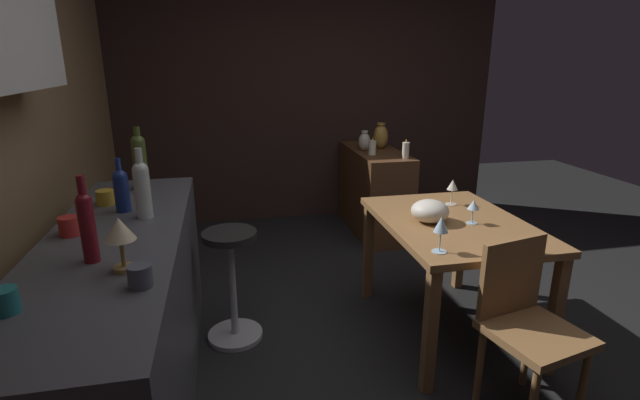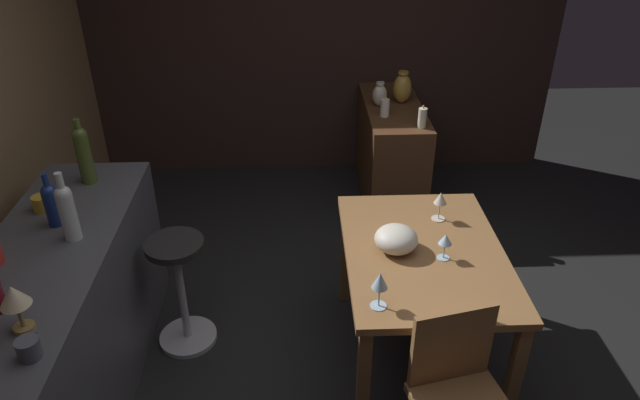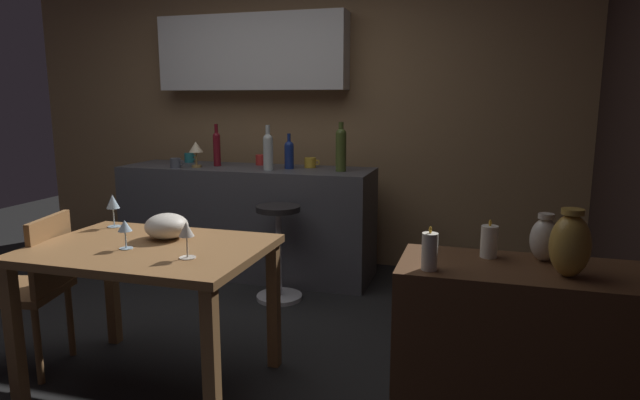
# 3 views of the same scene
# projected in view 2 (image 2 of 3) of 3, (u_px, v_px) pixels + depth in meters

# --- Properties ---
(ground_plane) EXTENTS (9.00, 9.00, 0.00)m
(ground_plane) POSITION_uv_depth(u_px,v_px,m) (360.00, 369.00, 3.25)
(ground_plane) COLOR black
(wall_side_right) EXTENTS (0.10, 4.40, 2.60)m
(wall_side_right) POSITION_uv_depth(u_px,v_px,m) (298.00, 24.00, 4.77)
(wall_side_right) COLOR #33231E
(wall_side_right) RESTS_ON ground_plane
(dining_table) EXTENTS (1.13, 0.82, 0.74)m
(dining_table) POSITION_uv_depth(u_px,v_px,m) (423.00, 266.00, 3.02)
(dining_table) COLOR olive
(dining_table) RESTS_ON ground_plane
(kitchen_counter) EXTENTS (2.10, 0.60, 0.90)m
(kitchen_counter) POSITION_uv_depth(u_px,v_px,m) (55.00, 344.00, 2.80)
(kitchen_counter) COLOR #4C4C51
(kitchen_counter) RESTS_ON ground_plane
(sideboard_cabinet) EXTENTS (1.10, 0.44, 0.82)m
(sideboard_cabinet) POSITION_uv_depth(u_px,v_px,m) (391.00, 153.00, 4.70)
(sideboard_cabinet) COLOR #56351E
(sideboard_cabinet) RESTS_ON ground_plane
(chair_near_window) EXTENTS (0.48, 0.48, 0.85)m
(chair_near_window) POSITION_uv_depth(u_px,v_px,m) (459.00, 394.00, 2.50)
(chair_near_window) COLOR olive
(chair_near_window) RESTS_ON ground_plane
(bar_stool) EXTENTS (0.34, 0.34, 0.70)m
(bar_stool) POSITION_uv_depth(u_px,v_px,m) (181.00, 290.00, 3.27)
(bar_stool) COLOR #262323
(bar_stool) RESTS_ON ground_plane
(wine_glass_left) EXTENTS (0.08, 0.08, 0.19)m
(wine_glass_left) POSITION_uv_depth(u_px,v_px,m) (380.00, 282.00, 2.53)
(wine_glass_left) COLOR silver
(wine_glass_left) RESTS_ON dining_table
(wine_glass_right) EXTENTS (0.08, 0.08, 0.17)m
(wine_glass_right) POSITION_uv_depth(u_px,v_px,m) (440.00, 199.00, 3.17)
(wine_glass_right) COLOR silver
(wine_glass_right) RESTS_ON dining_table
(wine_glass_center) EXTENTS (0.07, 0.07, 0.14)m
(wine_glass_center) POSITION_uv_depth(u_px,v_px,m) (445.00, 240.00, 2.86)
(wine_glass_center) COLOR silver
(wine_glass_center) RESTS_ON dining_table
(fruit_bowl) EXTENTS (0.22, 0.22, 0.13)m
(fruit_bowl) POSITION_uv_depth(u_px,v_px,m) (396.00, 239.00, 2.94)
(fruit_bowl) COLOR beige
(fruit_bowl) RESTS_ON dining_table
(wine_bottle_cobalt) EXTENTS (0.08, 0.08, 0.28)m
(wine_bottle_cobalt) POSITION_uv_depth(u_px,v_px,m) (51.00, 203.00, 2.83)
(wine_bottle_cobalt) COLOR navy
(wine_bottle_cobalt) RESTS_ON kitchen_counter
(wine_bottle_clear) EXTENTS (0.08, 0.08, 0.35)m
(wine_bottle_clear) POSITION_uv_depth(u_px,v_px,m) (67.00, 210.00, 2.70)
(wine_bottle_clear) COLOR silver
(wine_bottle_clear) RESTS_ON kitchen_counter
(wine_bottle_olive) EXTENTS (0.08, 0.08, 0.38)m
(wine_bottle_olive) POSITION_uv_depth(u_px,v_px,m) (83.00, 153.00, 3.17)
(wine_bottle_olive) COLOR #475623
(wine_bottle_olive) RESTS_ON kitchen_counter
(cup_slate) EXTENTS (0.12, 0.08, 0.08)m
(cup_slate) POSITION_uv_depth(u_px,v_px,m) (29.00, 348.00, 2.10)
(cup_slate) COLOR #515660
(cup_slate) RESTS_ON kitchen_counter
(cup_mustard) EXTENTS (0.13, 0.10, 0.08)m
(cup_mustard) POSITION_uv_depth(u_px,v_px,m) (42.00, 203.00, 2.99)
(cup_mustard) COLOR gold
(cup_mustard) RESTS_ON kitchen_counter
(counter_lamp) EXTENTS (0.11, 0.11, 0.21)m
(counter_lamp) POSITION_uv_depth(u_px,v_px,m) (14.00, 299.00, 2.16)
(counter_lamp) COLOR #A58447
(counter_lamp) RESTS_ON kitchen_counter
(pillar_candle_tall) EXTENTS (0.06, 0.06, 0.17)m
(pillar_candle_tall) POSITION_uv_depth(u_px,v_px,m) (422.00, 118.00, 4.10)
(pillar_candle_tall) COLOR white
(pillar_candle_tall) RESTS_ON sideboard_cabinet
(pillar_candle_short) EXTENTS (0.07, 0.07, 0.16)m
(pillar_candle_short) POSITION_uv_depth(u_px,v_px,m) (385.00, 108.00, 4.28)
(pillar_candle_short) COLOR white
(pillar_candle_short) RESTS_ON sideboard_cabinet
(vase_brass) EXTENTS (0.14, 0.14, 0.25)m
(vase_brass) POSITION_uv_depth(u_px,v_px,m) (402.00, 88.00, 4.49)
(vase_brass) COLOR #B78C38
(vase_brass) RESTS_ON sideboard_cabinet
(vase_ceramic_ivory) EXTENTS (0.11, 0.11, 0.19)m
(vase_ceramic_ivory) POSITION_uv_depth(u_px,v_px,m) (380.00, 95.00, 4.45)
(vase_ceramic_ivory) COLOR beige
(vase_ceramic_ivory) RESTS_ON sideboard_cabinet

